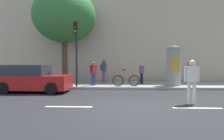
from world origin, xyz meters
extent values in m
plane|color=#232326|center=(0.00, 0.00, 0.00)|extent=(80.00, 80.00, 0.00)
cube|color=gray|center=(0.00, 7.00, 0.07)|extent=(36.00, 4.00, 0.15)
cube|color=silver|center=(-2.40, 0.00, 0.00)|extent=(1.80, 0.16, 0.01)
cube|color=silver|center=(2.40, 0.00, 0.00)|extent=(1.80, 0.16, 0.01)
cube|color=#B7A893|center=(0.00, 12.00, 4.17)|extent=(36.00, 5.00, 8.35)
cylinder|color=black|center=(-3.27, 5.35, 1.82)|extent=(0.12, 0.12, 3.34)
cube|color=black|center=(-3.27, 5.17, 3.87)|extent=(0.24, 0.24, 0.75)
sphere|color=#390605|center=(-3.27, 5.04, 4.10)|extent=(0.16, 0.16, 0.16)
sphere|color=#3C2906|center=(-3.27, 5.04, 3.86)|extent=(0.16, 0.16, 0.16)
sphere|color=green|center=(-3.27, 5.04, 3.62)|extent=(0.16, 0.16, 0.16)
cylinder|color=gray|center=(3.09, 6.26, 1.41)|extent=(0.93, 0.93, 2.51)
cone|color=#334C33|center=(3.09, 6.26, 2.76)|extent=(1.02, 1.02, 0.20)
cube|color=#B78C33|center=(3.09, 5.79, 1.53)|extent=(0.56, 0.02, 0.90)
cylinder|color=#4C3826|center=(-4.75, 7.88, 1.68)|extent=(0.42, 0.42, 3.06)
ellipsoid|color=#337238|center=(-4.75, 7.88, 5.23)|extent=(4.76, 4.76, 4.05)
cylinder|color=silver|center=(2.53, 0.71, 0.45)|extent=(0.14, 0.14, 0.90)
cylinder|color=silver|center=(2.32, 0.73, 0.45)|extent=(0.14, 0.14, 0.90)
cube|color=silver|center=(2.42, 0.72, 1.22)|extent=(0.44, 0.27, 0.64)
cylinder|color=silver|center=(2.68, 0.70, 1.22)|extent=(0.09, 0.09, 0.61)
cylinder|color=silver|center=(2.17, 0.74, 1.22)|extent=(0.09, 0.09, 0.61)
sphere|color=beige|center=(2.42, 0.72, 1.67)|extent=(0.24, 0.24, 0.24)
cylinder|color=#724C84|center=(-1.70, 7.88, 0.59)|extent=(0.14, 0.14, 0.89)
cylinder|color=#724C84|center=(-1.81, 8.06, 0.59)|extent=(0.14, 0.14, 0.89)
cube|color=#4C4C51|center=(-1.76, 7.97, 1.35)|extent=(0.43, 0.49, 0.63)
cylinder|color=#4C4C51|center=(-1.62, 7.75, 1.35)|extent=(0.09, 0.09, 0.60)
cylinder|color=#4C4C51|center=(-1.89, 8.19, 1.35)|extent=(0.09, 0.09, 0.60)
sphere|color=brown|center=(-1.76, 7.97, 1.79)|extent=(0.24, 0.24, 0.24)
cube|color=navy|center=(-1.91, 7.88, 1.32)|extent=(0.28, 0.32, 0.36)
cylinder|color=black|center=(1.06, 7.02, 0.53)|extent=(0.14, 0.14, 0.76)
cylinder|color=black|center=(1.01, 7.21, 0.53)|extent=(0.14, 0.14, 0.76)
cube|color=#724C84|center=(1.04, 7.12, 1.18)|extent=(0.33, 0.44, 0.54)
cylinder|color=#724C84|center=(1.10, 6.89, 1.18)|extent=(0.09, 0.09, 0.51)
cylinder|color=#724C84|center=(0.98, 7.35, 1.18)|extent=(0.09, 0.09, 0.51)
sphere|color=beige|center=(1.04, 7.12, 1.56)|extent=(0.21, 0.21, 0.21)
cylinder|color=silver|center=(4.62, 7.65, 0.60)|extent=(0.14, 0.14, 0.91)
cylinder|color=silver|center=(4.65, 7.40, 0.60)|extent=(0.14, 0.14, 0.91)
cube|color=#1E5938|center=(4.63, 7.52, 1.38)|extent=(0.30, 0.52, 0.64)
cylinder|color=#1E5938|center=(4.59, 7.81, 1.38)|extent=(0.09, 0.09, 0.61)
cylinder|color=#1E5938|center=(4.67, 7.23, 1.38)|extent=(0.09, 0.09, 0.61)
sphere|color=#8C664C|center=(4.63, 7.52, 1.82)|extent=(0.25, 0.25, 0.25)
cube|color=maroon|center=(4.45, 7.50, 1.35)|extent=(0.19, 0.30, 0.36)
cylinder|color=navy|center=(-2.34, 5.87, 0.55)|extent=(0.14, 0.14, 0.81)
cylinder|color=navy|center=(-2.22, 6.08, 0.55)|extent=(0.14, 0.14, 0.81)
cube|color=maroon|center=(-2.28, 5.97, 1.24)|extent=(0.45, 0.53, 0.57)
cylinder|color=maroon|center=(-2.43, 5.73, 1.24)|extent=(0.09, 0.09, 0.54)
cylinder|color=maroon|center=(-2.14, 6.22, 1.24)|extent=(0.09, 0.09, 0.54)
sphere|color=#8C664C|center=(-2.28, 5.97, 1.64)|extent=(0.22, 0.22, 0.22)
torus|color=black|center=(-0.62, 5.62, 0.51)|extent=(0.72, 0.10, 0.72)
torus|color=black|center=(0.42, 5.69, 0.51)|extent=(0.72, 0.10, 0.72)
cylinder|color=#D85919|center=(-0.10, 5.66, 0.76)|extent=(0.95, 0.10, 0.04)
cylinder|color=#D85919|center=(-0.26, 5.65, 0.96)|extent=(0.04, 0.04, 0.45)
cylinder|color=#D85919|center=(0.32, 5.68, 0.96)|extent=(0.04, 0.04, 0.50)
cube|color=black|center=(-0.26, 5.65, 1.21)|extent=(0.25, 0.11, 0.06)
cylinder|color=black|center=(-6.65, 2.94, 0.32)|extent=(0.65, 0.24, 0.64)
cylinder|color=black|center=(-6.72, 4.66, 0.32)|extent=(0.65, 0.24, 0.64)
cube|color=maroon|center=(-5.64, 3.73, 0.57)|extent=(4.61, 1.87, 0.78)
cube|color=#262D38|center=(-5.87, 3.73, 1.25)|extent=(2.59, 1.65, 0.58)
cylinder|color=black|center=(-7.22, 4.60, 0.32)|extent=(0.64, 0.23, 0.64)
cylinder|color=black|center=(-4.05, 2.86, 0.32)|extent=(0.64, 0.23, 0.64)
cylinder|color=black|center=(-4.02, 4.54, 0.32)|extent=(0.64, 0.23, 0.64)
camera|label=1|loc=(-0.39, -7.63, 1.68)|focal=32.86mm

